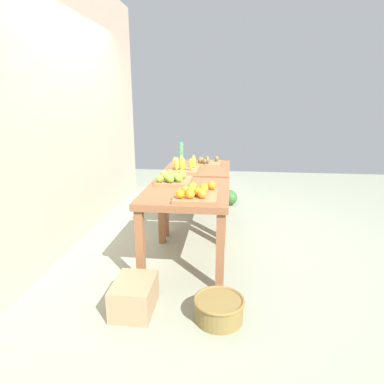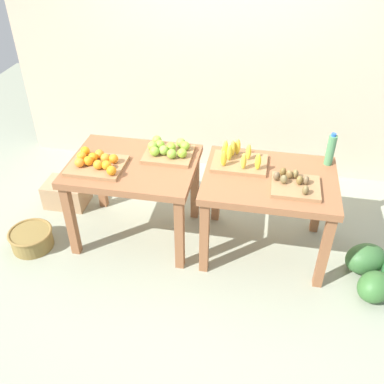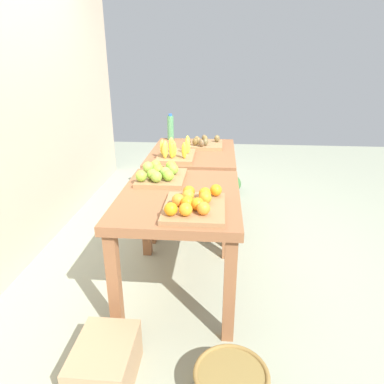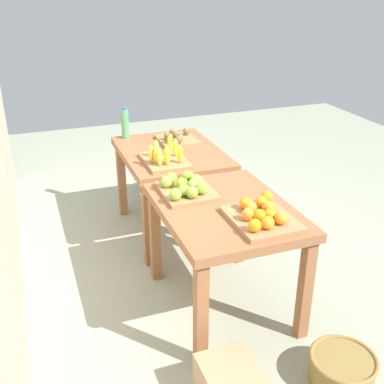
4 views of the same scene
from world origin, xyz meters
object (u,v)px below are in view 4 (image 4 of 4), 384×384
apple_bin (186,188)px  banana_crate (165,157)px  display_table_right (171,163)px  watermelon_pile (165,177)px  kiwi_bin (177,139)px  wicker_basket (342,368)px  display_table_left (225,222)px  orange_bin (261,215)px  water_bottle (125,124)px

apple_bin → banana_crate: (0.59, -0.04, 0.00)m
apple_bin → display_table_right: bearing=-11.3°
apple_bin → watermelon_pile: bearing=-12.5°
kiwi_bin → wicker_basket: bearing=-173.7°
display_table_left → display_table_right: 1.12m
orange_bin → apple_bin: apple_bin is taller
orange_bin → wicker_basket: orange_bin is taller
kiwi_bin → wicker_basket: (-2.17, -0.24, -0.69)m
orange_bin → watermelon_pile: (2.30, -0.11, -0.68)m
kiwi_bin → wicker_basket: size_ratio=0.96×
display_table_left → orange_bin: orange_bin is taller
banana_crate → kiwi_bin: size_ratio=1.21×
wicker_basket → watermelon_pile: bearing=2.5°
water_bottle → wicker_basket: (-2.44, -0.63, -0.80)m
display_table_right → water_bottle: (0.45, 0.28, 0.24)m
watermelon_pile → banana_crate: bearing=163.3°
kiwi_bin → water_bottle: bearing=55.2°
kiwi_bin → watermelon_pile: (0.74, -0.11, -0.67)m
orange_bin → watermelon_pile: size_ratio=0.67×
apple_bin → kiwi_bin: 1.08m
apple_bin → wicker_basket: size_ratio=1.06×
display_table_left → watermelon_pile: display_table_left is taller
banana_crate → kiwi_bin: banana_crate is taller
orange_bin → display_table_left: bearing=24.4°
display_table_right → orange_bin: bearing=-175.1°
water_bottle → kiwi_bin: bearing=-124.8°
display_table_left → banana_crate: banana_crate is taller
display_table_left → orange_bin: size_ratio=2.33×
display_table_left → banana_crate: size_ratio=2.36×
orange_bin → watermelon_pile: 2.40m
display_table_left → water_bottle: 1.61m
water_bottle → watermelon_pile: (0.47, -0.50, -0.77)m
display_table_left → wicker_basket: size_ratio=2.75×
orange_bin → wicker_basket: size_ratio=1.18×
banana_crate → watermelon_pile: 1.42m
water_bottle → wicker_basket: water_bottle is taller
display_table_right → banana_crate: bearing=153.6°
display_table_left → water_bottle: (1.57, 0.28, 0.24)m
banana_crate → kiwi_bin: 0.51m
kiwi_bin → orange_bin: bearing=-179.8°
apple_bin → wicker_basket: (-1.13, -0.52, -0.71)m
apple_bin → kiwi_bin: apple_bin is taller
display_table_left → watermelon_pile: bearing=-6.3°
display_table_left → watermelon_pile: 2.12m
display_table_left → banana_crate: bearing=8.9°
water_bottle → wicker_basket: size_ratio=0.74×
watermelon_pile → wicker_basket: watermelon_pile is taller
display_table_left → display_table_right: (1.12, 0.00, 0.00)m
display_table_right → apple_bin: size_ratio=2.60×
water_bottle → watermelon_pile: water_bottle is taller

